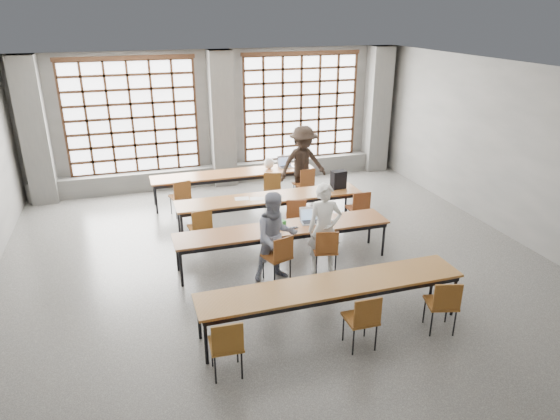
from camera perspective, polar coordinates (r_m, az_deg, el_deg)
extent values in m
plane|color=#474745|center=(9.12, 0.34, -7.16)|extent=(11.00, 11.00, 0.00)
plane|color=silver|center=(8.01, 0.40, 15.24)|extent=(11.00, 11.00, 0.00)
plane|color=#5A5A58|center=(13.57, -6.87, 10.44)|extent=(10.00, 0.00, 10.00)
plane|color=#5A5A58|center=(4.19, 25.76, -20.78)|extent=(10.00, 0.00, 10.00)
plane|color=#5A5A58|center=(10.96, 26.25, 5.50)|extent=(0.00, 11.00, 11.00)
cube|color=#585855|center=(13.24, -26.28, 8.03)|extent=(0.60, 0.55, 3.50)
cube|color=#585855|center=(13.30, -6.63, 10.21)|extent=(0.60, 0.55, 3.50)
cube|color=#585855|center=(14.80, 11.04, 11.16)|extent=(0.60, 0.55, 3.50)
cube|color=white|center=(13.30, -16.58, 10.11)|extent=(3.20, 0.02, 2.80)
cube|color=black|center=(13.23, -16.56, 10.05)|extent=(3.20, 0.05, 2.80)
cube|color=black|center=(13.58, -15.91, 4.07)|extent=(3.32, 0.07, 0.10)
cube|color=black|center=(13.02, -17.28, 16.28)|extent=(3.32, 0.07, 0.10)
cube|color=white|center=(14.10, 2.31, 11.63)|extent=(3.20, 0.02, 2.80)
cube|color=black|center=(14.03, 2.42, 11.58)|extent=(3.20, 0.05, 2.80)
cube|color=black|center=(14.37, 2.33, 5.88)|extent=(3.32, 0.07, 0.10)
cube|color=black|center=(13.84, 2.52, 17.49)|extent=(3.32, 0.07, 0.10)
cube|color=#585855|center=(13.76, -6.43, 4.15)|extent=(9.80, 0.35, 0.50)
cube|color=brown|center=(12.26, -5.26, 4.20)|extent=(4.00, 0.70, 0.04)
cube|color=black|center=(12.27, -5.25, 3.93)|extent=(3.90, 0.64, 0.08)
cylinder|color=black|center=(11.87, -13.97, 1.15)|extent=(0.05, 0.05, 0.69)
cylinder|color=black|center=(12.42, -14.17, 2.06)|extent=(0.05, 0.05, 0.69)
cylinder|color=black|center=(12.63, 3.63, 3.05)|extent=(0.05, 0.05, 0.69)
cylinder|color=black|center=(13.14, 2.73, 3.84)|extent=(0.05, 0.05, 0.69)
cube|color=brown|center=(10.64, -1.16, 1.47)|extent=(4.00, 0.70, 0.04)
cube|color=black|center=(10.66, -1.16, 1.17)|extent=(3.90, 0.64, 0.08)
cylinder|color=black|center=(10.18, -11.11, -2.18)|extent=(0.05, 0.05, 0.69)
cylinder|color=black|center=(10.71, -11.49, -0.95)|extent=(0.05, 0.05, 0.69)
cylinder|color=black|center=(11.18, 8.77, 0.24)|extent=(0.05, 0.05, 0.69)
cylinder|color=black|center=(11.66, 7.54, 1.25)|extent=(0.05, 0.05, 0.69)
cube|color=brown|center=(9.14, 0.40, -2.11)|extent=(4.00, 0.70, 0.04)
cube|color=black|center=(9.16, 0.40, -2.45)|extent=(3.90, 0.64, 0.08)
cylinder|color=black|center=(8.70, -11.21, -6.57)|extent=(0.05, 0.05, 0.69)
cylinder|color=black|center=(9.21, -11.66, -4.90)|extent=(0.05, 0.05, 0.69)
cylinder|color=black|center=(9.77, 11.73, -3.30)|extent=(0.05, 0.05, 0.69)
cylinder|color=black|center=(10.23, 10.19, -1.98)|extent=(0.05, 0.05, 0.69)
cube|color=brown|center=(7.38, 5.99, -8.53)|extent=(4.00, 0.70, 0.04)
cube|color=black|center=(7.41, 5.97, -8.93)|extent=(3.90, 0.64, 0.08)
cylinder|color=black|center=(6.91, -8.46, -14.71)|extent=(0.05, 0.05, 0.69)
cylinder|color=black|center=(7.38, -9.23, -12.10)|extent=(0.05, 0.05, 0.69)
cylinder|color=black|center=(8.24, 19.25, -9.23)|extent=(0.05, 0.05, 0.69)
cylinder|color=black|center=(8.63, 17.02, -7.40)|extent=(0.05, 0.05, 0.69)
cube|color=brown|center=(11.63, -11.37, 1.49)|extent=(0.51, 0.51, 0.04)
cube|color=brown|center=(11.37, -11.10, 2.27)|extent=(0.40, 0.12, 0.40)
cylinder|color=black|center=(11.71, -11.28, 0.46)|extent=(0.02, 0.02, 0.45)
cube|color=brown|center=(12.02, -0.92, 2.62)|extent=(0.51, 0.51, 0.04)
cube|color=brown|center=(11.76, -0.88, 3.35)|extent=(0.40, 0.13, 0.40)
cylinder|color=black|center=(12.10, -0.91, 1.62)|extent=(0.02, 0.02, 0.45)
cube|color=brown|center=(12.26, 2.67, 2.99)|extent=(0.49, 0.49, 0.04)
cube|color=brown|center=(12.02, 3.18, 3.75)|extent=(0.40, 0.10, 0.40)
cylinder|color=black|center=(12.33, 2.66, 2.00)|extent=(0.02, 0.02, 0.45)
cube|color=brown|center=(9.93, -9.14, -2.00)|extent=(0.47, 0.47, 0.04)
cube|color=brown|center=(9.66, -8.89, -1.19)|extent=(0.40, 0.08, 0.40)
cylinder|color=black|center=(10.02, -9.06, -3.17)|extent=(0.02, 0.02, 0.45)
cube|color=brown|center=(10.36, 1.83, -0.67)|extent=(0.53, 0.53, 0.04)
cube|color=brown|center=(10.09, 1.88, 0.10)|extent=(0.39, 0.15, 0.40)
cylinder|color=black|center=(10.45, 1.82, -1.80)|extent=(0.02, 0.02, 0.45)
cube|color=brown|center=(10.87, 8.82, 0.20)|extent=(0.44, 0.44, 0.04)
cube|color=brown|center=(10.62, 9.32, 0.96)|extent=(0.40, 0.05, 0.40)
cylinder|color=black|center=(10.96, 8.75, -0.90)|extent=(0.02, 0.02, 0.45)
cube|color=brown|center=(8.70, -0.38, -5.33)|extent=(0.53, 0.53, 0.04)
cube|color=brown|center=(8.45, 0.40, -4.46)|extent=(0.39, 0.15, 0.40)
cylinder|color=black|center=(8.80, -0.38, -6.63)|extent=(0.02, 0.02, 0.45)
cube|color=brown|center=(8.97, 5.14, -4.52)|extent=(0.50, 0.50, 0.04)
cube|color=brown|center=(8.70, 5.41, -3.75)|extent=(0.40, 0.12, 0.40)
cylinder|color=black|center=(9.08, 5.09, -5.79)|extent=(0.02, 0.02, 0.45)
cube|color=brown|center=(6.66, -6.20, -15.00)|extent=(0.44, 0.44, 0.04)
cube|color=brown|center=(6.37, -6.01, -14.41)|extent=(0.40, 0.05, 0.40)
cylinder|color=black|center=(6.80, -6.11, -16.52)|extent=(0.02, 0.02, 0.45)
cube|color=brown|center=(7.18, 9.17, -12.15)|extent=(0.42, 0.42, 0.04)
cube|color=brown|center=(6.90, 10.01, -11.44)|extent=(0.40, 0.03, 0.40)
cylinder|color=black|center=(7.31, 9.06, -13.61)|extent=(0.02, 0.02, 0.45)
cube|color=brown|center=(7.78, 17.93, -10.10)|extent=(0.52, 0.52, 0.04)
cube|color=brown|center=(7.51, 18.62, -9.40)|extent=(0.39, 0.14, 0.40)
cylinder|color=black|center=(7.90, 17.73, -11.48)|extent=(0.02, 0.02, 0.45)
imported|color=silver|center=(8.85, 5.10, -2.17)|extent=(0.67, 0.50, 1.67)
imported|color=#19224C|center=(8.58, -0.48, -3.09)|extent=(0.79, 0.62, 1.61)
imported|color=black|center=(12.15, 2.63, 5.25)|extent=(1.29, 0.85, 1.88)
cube|color=#B7B7BC|center=(9.34, 3.52, -1.40)|extent=(0.39, 0.30, 0.02)
cube|color=black|center=(9.32, 3.54, -1.36)|extent=(0.32, 0.22, 0.00)
cube|color=#B7B7BC|center=(9.42, 3.34, -0.40)|extent=(0.37, 0.11, 0.26)
cube|color=#8DBAF4|center=(9.41, 3.35, -0.57)|extent=(0.31, 0.09, 0.21)
cube|color=#AEAFB3|center=(12.63, 0.70, 4.98)|extent=(0.37, 0.27, 0.02)
cube|color=black|center=(12.62, 0.71, 5.02)|extent=(0.31, 0.19, 0.00)
cube|color=#AEAFB3|center=(12.72, 0.48, 5.67)|extent=(0.36, 0.08, 0.26)
cube|color=#93B5FF|center=(12.72, 0.50, 5.55)|extent=(0.31, 0.06, 0.21)
ellipsoid|color=silver|center=(9.42, 5.95, -1.22)|extent=(0.11, 0.08, 0.04)
cube|color=green|center=(9.17, -0.05, -1.58)|extent=(0.27, 0.18, 0.09)
cube|color=black|center=(9.09, 1.67, -2.06)|extent=(0.14, 0.09, 0.01)
cube|color=silver|center=(10.53, -4.37, 1.32)|extent=(0.32, 0.24, 0.00)
cube|color=white|center=(10.51, -2.65, 1.31)|extent=(0.34, 0.27, 0.00)
cube|color=silver|center=(10.66, -0.64, 1.63)|extent=(0.34, 0.27, 0.00)
cube|color=black|center=(11.13, 6.70, 3.47)|extent=(0.34, 0.23, 0.40)
ellipsoid|color=white|center=(12.46, -1.28, 5.38)|extent=(0.30, 0.26, 0.29)
cube|color=#AB1528|center=(6.63, -6.21, -14.66)|extent=(0.20, 0.08, 0.06)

